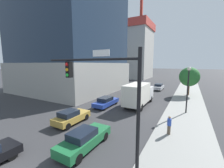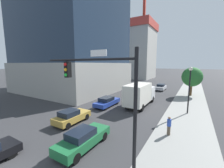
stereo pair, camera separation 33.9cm
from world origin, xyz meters
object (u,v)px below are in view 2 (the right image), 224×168
(car_gold, at_px, (72,116))
(car_green, at_px, (83,138))
(street_tree, at_px, (192,77))
(car_white, at_px, (135,90))
(street_lamp, at_px, (190,83))
(car_silver, at_px, (161,87))
(construction_building, at_px, (138,48))
(box_truck, at_px, (140,94))
(pedestrian_blue_shirt, at_px, (169,126))
(traffic_light_pole, at_px, (102,87))
(car_blue, at_px, (107,102))

(car_gold, relative_size, car_green, 0.86)
(car_green, bearing_deg, car_gold, 146.17)
(street_tree, bearing_deg, car_white, -167.31)
(street_lamp, height_order, car_silver, street_lamp)
(construction_building, distance_m, box_truck, 44.37)
(street_lamp, bearing_deg, street_tree, 89.85)
(street_lamp, relative_size, street_tree, 1.05)
(car_green, bearing_deg, box_truck, 90.00)
(pedestrian_blue_shirt, bearing_deg, car_gold, -166.66)
(pedestrian_blue_shirt, bearing_deg, street_tree, 86.39)
(street_tree, xyz_separation_m, box_truck, (-6.40, -11.15, -1.90))
(traffic_light_pole, height_order, box_truck, traffic_light_pole)
(construction_building, height_order, street_lamp, construction_building)
(car_blue, bearing_deg, car_silver, 76.88)
(construction_building, height_order, car_green, construction_building)
(street_tree, height_order, car_blue, street_tree)
(street_lamp, xyz_separation_m, car_gold, (-10.49, -9.14, -3.18))
(traffic_light_pole, height_order, car_white, traffic_light_pole)
(car_silver, relative_size, pedestrian_blue_shirt, 2.88)
(car_green, bearing_deg, car_white, 101.04)
(traffic_light_pole, bearing_deg, car_white, 106.24)
(car_blue, height_order, box_truck, box_truck)
(car_silver, bearing_deg, pedestrian_blue_shirt, -76.88)
(traffic_light_pole, height_order, street_lamp, traffic_light_pole)
(traffic_light_pole, relative_size, pedestrian_blue_shirt, 4.23)
(street_lamp, height_order, pedestrian_blue_shirt, street_lamp)
(street_lamp, distance_m, pedestrian_blue_shirt, 7.60)
(car_blue, bearing_deg, pedestrian_blue_shirt, -26.96)
(car_silver, bearing_deg, car_green, -90.00)
(car_blue, bearing_deg, car_gold, -90.00)
(box_truck, bearing_deg, car_silver, 90.00)
(car_silver, bearing_deg, box_truck, -90.00)
(traffic_light_pole, xyz_separation_m, box_truck, (-2.27, 13.16, -3.08))
(pedestrian_blue_shirt, bearing_deg, street_lamp, 80.65)
(construction_building, xyz_separation_m, street_tree, (21.74, -28.93, -9.36))
(car_gold, relative_size, car_white, 0.92)
(car_white, relative_size, pedestrian_blue_shirt, 2.69)
(car_blue, bearing_deg, car_white, 90.00)
(street_lamp, bearing_deg, car_green, -118.15)
(street_tree, bearing_deg, pedestrian_blue_shirt, -93.61)
(construction_building, relative_size, car_green, 6.86)
(street_lamp, xyz_separation_m, car_green, (-6.37, -11.90, -3.18))
(construction_building, xyz_separation_m, car_white, (11.21, -31.30, -12.44))
(traffic_light_pole, distance_m, car_blue, 13.03)
(street_tree, distance_m, car_silver, 8.09)
(car_white, distance_m, box_truck, 9.77)
(pedestrian_blue_shirt, bearing_deg, car_white, 120.07)
(car_green, height_order, pedestrian_blue_shirt, pedestrian_blue_shirt)
(car_blue, relative_size, car_silver, 1.01)
(car_blue, bearing_deg, car_green, -67.05)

